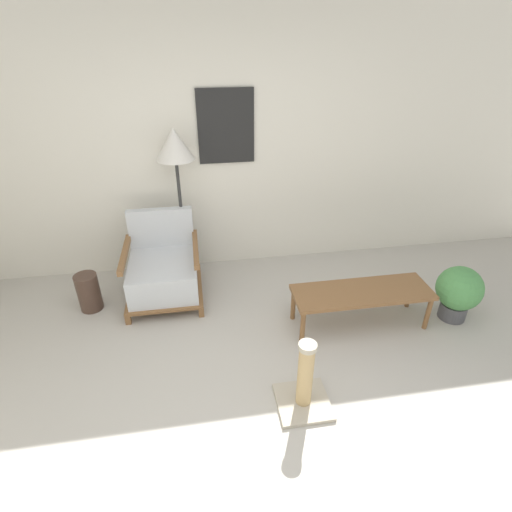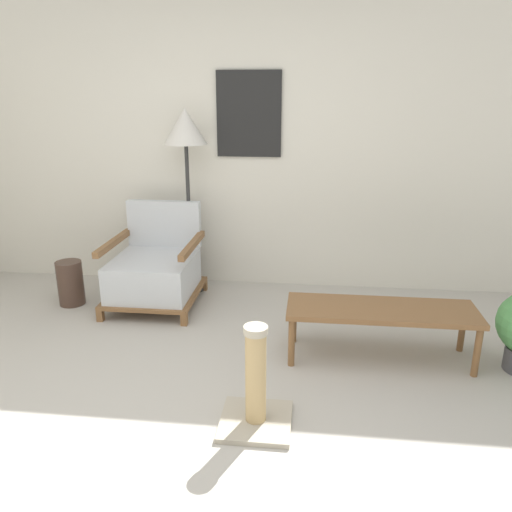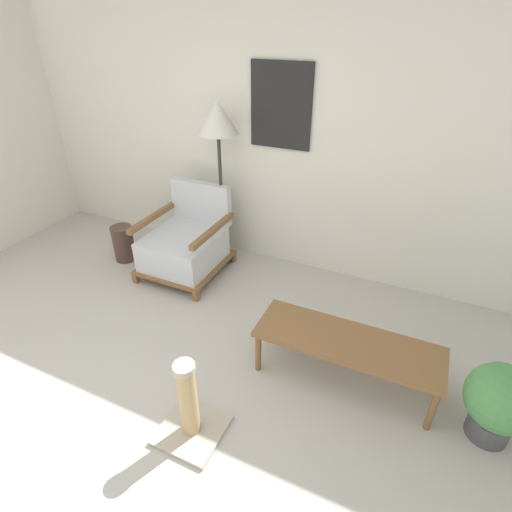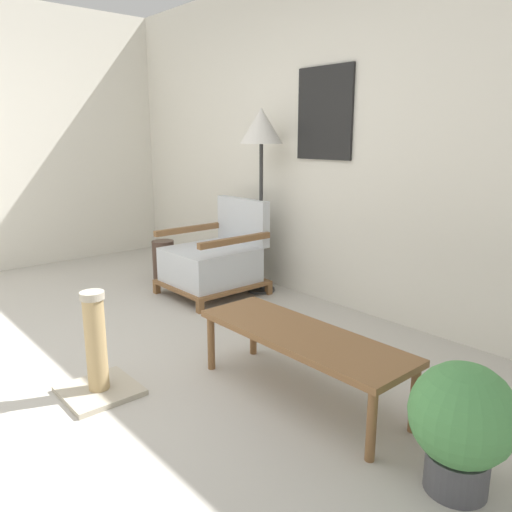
# 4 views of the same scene
# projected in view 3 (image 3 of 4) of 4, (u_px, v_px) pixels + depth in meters

# --- Properties ---
(ground_plane) EXTENTS (14.00, 14.00, 0.00)m
(ground_plane) POSITION_uv_depth(u_px,v_px,m) (120.00, 451.00, 2.39)
(ground_plane) COLOR #B7B2A8
(wall_back) EXTENTS (8.00, 0.09, 2.70)m
(wall_back) POSITION_uv_depth(u_px,v_px,m) (280.00, 128.00, 3.59)
(wall_back) COLOR silver
(wall_back) RESTS_ON ground_plane
(armchair) EXTENTS (0.73, 0.79, 0.83)m
(armchair) POSITION_uv_depth(u_px,v_px,m) (186.00, 244.00, 3.91)
(armchair) COLOR brown
(armchair) RESTS_ON ground_plane
(floor_lamp) EXTENTS (0.37, 0.37, 1.61)m
(floor_lamp) POSITION_uv_depth(u_px,v_px,m) (218.00, 126.00, 3.54)
(floor_lamp) COLOR #2D2D2D
(floor_lamp) RESTS_ON ground_plane
(coffee_table) EXTENTS (1.25, 0.41, 0.37)m
(coffee_table) POSITION_uv_depth(u_px,v_px,m) (347.00, 345.00, 2.69)
(coffee_table) COLOR brown
(coffee_table) RESTS_ON ground_plane
(vase) EXTENTS (0.21, 0.21, 0.38)m
(vase) POSITION_uv_depth(u_px,v_px,m) (124.00, 243.00, 4.15)
(vase) COLOR #473328
(vase) RESTS_ON ground_plane
(potted_plant) EXTENTS (0.41, 0.41, 0.54)m
(potted_plant) POSITION_uv_depth(u_px,v_px,m) (500.00, 402.00, 2.32)
(potted_plant) COLOR #4C4C51
(potted_plant) RESTS_ON ground_plane
(scratching_post) EXTENTS (0.39, 0.39, 0.58)m
(scratching_post) POSITION_uv_depth(u_px,v_px,m) (190.00, 411.00, 2.39)
(scratching_post) COLOR #B2A893
(scratching_post) RESTS_ON ground_plane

